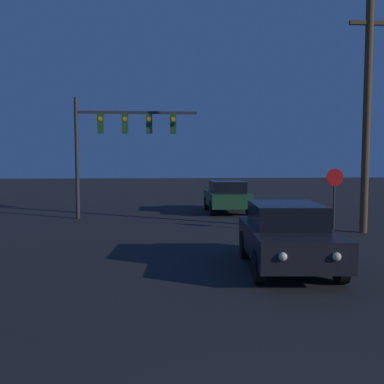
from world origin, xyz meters
name	(u,v)px	position (x,y,z in m)	size (l,w,h in m)	color
car_near	(287,235)	(2.06, 7.76, 0.86)	(2.29, 4.28, 1.65)	black
car_far	(227,196)	(2.30, 19.28, 0.86)	(2.06, 4.18, 1.65)	#1E4728
traffic_signal_mast	(117,133)	(-3.14, 17.47, 3.96)	(5.67, 0.30, 5.61)	#2D2D2D
stop_sign	(334,190)	(5.15, 12.29, 1.67)	(0.63, 0.07, 2.43)	#2D2D2D
utility_pole	(367,114)	(6.51, 12.78, 4.44)	(1.51, 0.28, 8.59)	brown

